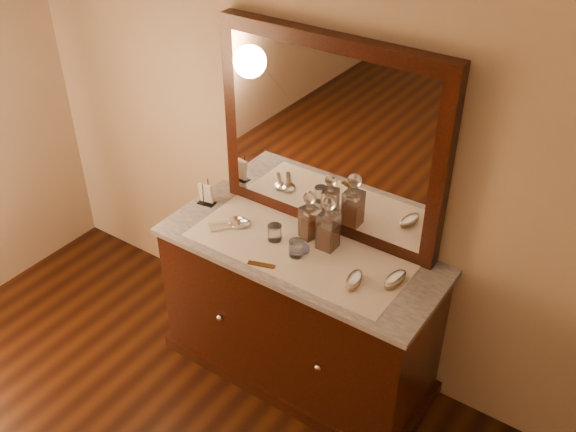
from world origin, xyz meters
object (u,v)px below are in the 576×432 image
(pin_dish, at_px, (301,249))
(decanter_left, at_px, (309,220))
(hand_mirror_outer, at_px, (233,221))
(napkin_rack, at_px, (206,195))
(hand_mirror_inner, at_px, (237,224))
(comb, at_px, (261,265))
(mirror_frame, at_px, (329,138))
(brush_far, at_px, (395,280))
(dresser_cabinet, at_px, (299,315))
(decanter_right, at_px, (328,228))
(brush_near, at_px, (354,280))

(pin_dish, bearing_deg, decanter_left, 105.51)
(hand_mirror_outer, bearing_deg, napkin_rack, 165.28)
(hand_mirror_inner, bearing_deg, comb, -33.05)
(mirror_frame, bearing_deg, brush_far, -23.64)
(mirror_frame, xyz_separation_m, hand_mirror_inner, (-0.37, -0.27, -0.49))
(dresser_cabinet, xyz_separation_m, decanter_right, (0.11, 0.08, 0.56))
(hand_mirror_inner, bearing_deg, decanter_right, 12.94)
(mirror_frame, distance_m, brush_far, 0.73)
(brush_far, height_order, hand_mirror_inner, brush_far)
(comb, xyz_separation_m, hand_mirror_outer, (-0.33, 0.20, 0.00))
(mirror_frame, relative_size, brush_far, 7.58)
(mirror_frame, height_order, decanter_left, mirror_frame)
(napkin_rack, bearing_deg, brush_near, -7.73)
(napkin_rack, distance_m, hand_mirror_outer, 0.24)
(brush_far, bearing_deg, pin_dish, -175.98)
(hand_mirror_outer, relative_size, hand_mirror_inner, 0.85)
(hand_mirror_outer, bearing_deg, brush_far, 2.14)
(dresser_cabinet, distance_m, brush_far, 0.69)
(comb, distance_m, napkin_rack, 0.62)
(pin_dish, distance_m, decanter_right, 0.17)
(brush_near, bearing_deg, comb, -162.83)
(pin_dish, relative_size, comb, 0.60)
(decanter_left, bearing_deg, pin_dish, -74.49)
(decanter_left, bearing_deg, brush_far, -8.99)
(napkin_rack, bearing_deg, pin_dish, -5.29)
(hand_mirror_outer, bearing_deg, mirror_frame, 32.03)
(decanter_right, distance_m, brush_near, 0.31)
(comb, bearing_deg, brush_near, -1.17)
(mirror_frame, distance_m, hand_mirror_inner, 0.67)
(napkin_rack, relative_size, brush_far, 0.88)
(dresser_cabinet, bearing_deg, pin_dish, -28.38)
(decanter_left, distance_m, hand_mirror_inner, 0.39)
(pin_dish, height_order, brush_far, brush_far)
(pin_dish, height_order, decanter_left, decanter_left)
(mirror_frame, distance_m, hand_mirror_outer, 0.68)
(dresser_cabinet, relative_size, comb, 10.53)
(decanter_left, bearing_deg, napkin_rack, -174.89)
(comb, xyz_separation_m, napkin_rack, (-0.56, 0.27, 0.05))
(brush_far, bearing_deg, brush_near, -144.68)
(napkin_rack, distance_m, brush_near, 1.00)
(napkin_rack, height_order, decanter_right, decanter_right)
(decanter_right, xyz_separation_m, hand_mirror_outer, (-0.51, -0.09, -0.11))
(mirror_frame, height_order, comb, mirror_frame)
(brush_near, bearing_deg, decanter_left, 152.63)
(dresser_cabinet, relative_size, hand_mirror_outer, 7.98)
(mirror_frame, distance_m, napkin_rack, 0.80)
(dresser_cabinet, xyz_separation_m, napkin_rack, (-0.64, 0.05, 0.50))
(pin_dish, distance_m, hand_mirror_outer, 0.42)
(hand_mirror_outer, height_order, hand_mirror_inner, hand_mirror_inner)
(dresser_cabinet, relative_size, brush_far, 8.84)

